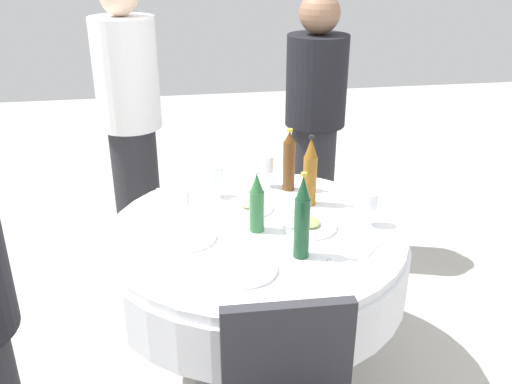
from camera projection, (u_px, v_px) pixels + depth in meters
ground_plane at (256, 368)px, 2.61m from camera, size 10.00×10.00×0.00m
dining_table at (256, 260)px, 2.36m from camera, size 1.25×1.25×0.74m
bottle_amber_north at (310, 173)px, 2.44m from camera, size 0.06×0.06×0.32m
bottle_green_right at (256, 203)px, 2.23m from camera, size 0.06×0.06×0.26m
bottle_brown_mid at (289, 162)px, 2.59m from camera, size 0.06×0.06×0.30m
bottle_dark_green_left at (302, 219)px, 2.03m from camera, size 0.06×0.06×0.34m
wine_glass_left at (267, 166)px, 2.63m from camera, size 0.06×0.06×0.16m
wine_glass_west at (216, 175)px, 2.53m from camera, size 0.07×0.07×0.15m
wine_glass_inner at (370, 202)px, 2.28m from camera, size 0.06×0.06×0.15m
plate_near at (188, 237)px, 2.21m from camera, size 0.23×0.23×0.02m
plate_rear at (309, 225)px, 2.29m from camera, size 0.22×0.22×0.04m
plate_far at (245, 269)px, 2.00m from camera, size 0.23×0.23×0.02m
plate_east at (249, 206)px, 2.45m from camera, size 0.21×0.21×0.04m
spoon_right at (374, 249)px, 2.14m from camera, size 0.14×0.14×0.00m
fork_mid at (338, 271)px, 2.00m from camera, size 0.18×0.04×0.00m
folded_napkin at (171, 196)px, 2.55m from camera, size 0.14×0.14×0.02m
person_right at (314, 128)px, 3.23m from camera, size 0.34×0.34×1.57m
person_mid at (131, 128)px, 3.10m from camera, size 0.34×0.34×1.65m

